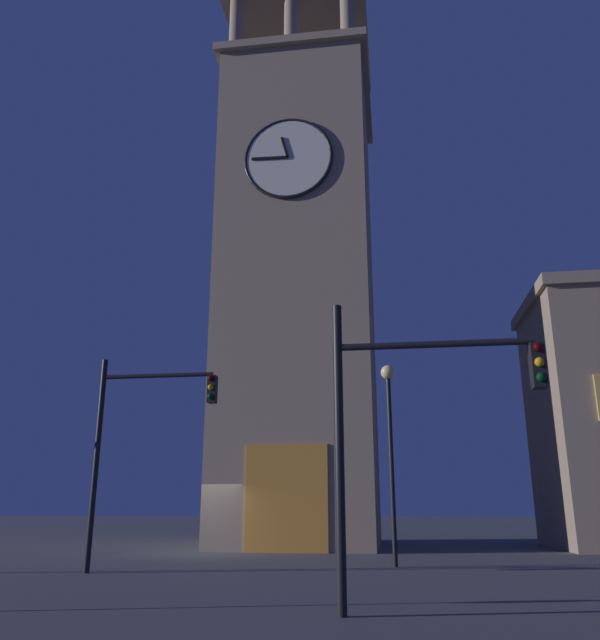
% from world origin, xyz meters
% --- Properties ---
extents(ground_plane, '(200.00, 200.00, 0.00)m').
position_xyz_m(ground_plane, '(0.00, 0.00, 0.00)').
color(ground_plane, '#4C4C51').
extents(clocktower, '(7.34, 9.33, 29.79)m').
position_xyz_m(clocktower, '(-3.02, -5.59, 11.95)').
color(clocktower, gray).
rests_on(clocktower, ground_plane).
extents(traffic_signal_mid, '(3.36, 0.41, 5.65)m').
position_xyz_m(traffic_signal_mid, '(-0.19, 6.93, 3.71)').
color(traffic_signal_mid, black).
rests_on(traffic_signal_mid, ground_plane).
extents(traffic_signal_far, '(3.50, 0.41, 5.06)m').
position_xyz_m(traffic_signal_far, '(-7.41, 12.81, 3.23)').
color(traffic_signal_far, black).
rests_on(traffic_signal_far, ground_plane).
extents(street_lamp, '(0.44, 0.44, 5.88)m').
position_xyz_m(street_lamp, '(-7.06, 4.02, 4.03)').
color(street_lamp, black).
rests_on(street_lamp, ground_plane).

